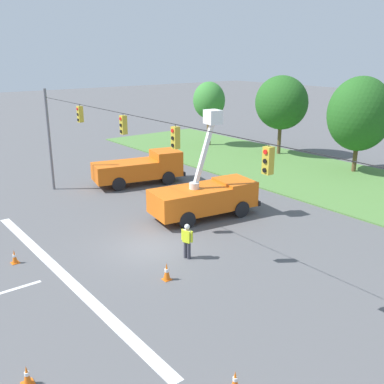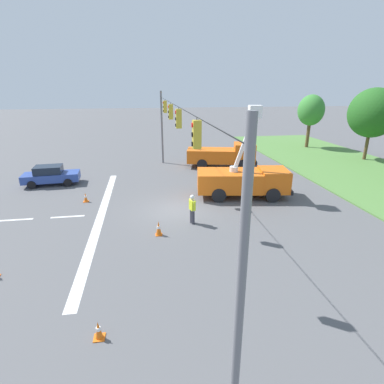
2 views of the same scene
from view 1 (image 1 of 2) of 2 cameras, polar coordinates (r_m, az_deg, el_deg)
name	(u,v)px [view 1 (image 1 of 2)]	position (r m, az deg, el deg)	size (l,w,h in m)	color
ground_plane	(151,248)	(23.24, -5.24, -7.05)	(200.00, 200.00, 0.00)	#565659
grass_verge	(354,185)	(35.62, 19.87, 0.80)	(56.00, 12.00, 0.10)	#517F3D
lane_markings	(30,284)	(20.94, -19.90, -10.97)	(17.60, 15.25, 0.01)	silver
signal_gantry	(148,161)	(21.73, -5.55, 4.00)	(26.20, 0.33, 7.20)	slate
tree_far_west	(209,101)	(47.53, 2.18, 11.51)	(3.54, 3.17, 6.67)	brown
tree_west	(281,103)	(43.97, 11.28, 11.05)	(5.18, 4.64, 7.52)	brown
tree_centre	(360,114)	(38.86, 20.53, 9.26)	(5.00, 5.36, 7.80)	brown
utility_truck_bucket_lift	(205,196)	(26.94, 1.63, -0.48)	(3.48, 6.86, 6.41)	orange
utility_truck_support_near	(141,168)	(34.06, -6.47, 3.05)	(3.73, 7.07, 2.38)	orange
road_worker	(187,239)	(21.62, -0.62, -6.00)	(0.62, 0.35, 1.77)	#383842
traffic_cone_foreground_left	(167,271)	(19.96, -3.23, -10.04)	(0.36, 0.36, 0.80)	orange
traffic_cone_foreground_right	(15,257)	(23.00, -21.61, -7.66)	(0.36, 0.36, 0.67)	orange
traffic_cone_mid_left	(27,375)	(15.36, -20.23, -21.01)	(0.36, 0.36, 0.64)	orange
traffic_cone_mid_right	(235,381)	(14.42, 5.49, -22.74)	(0.36, 0.36, 0.64)	orange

